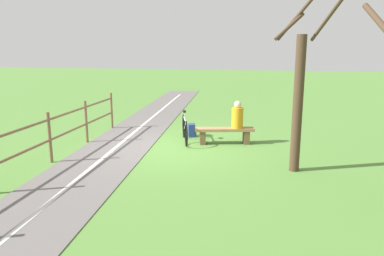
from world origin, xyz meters
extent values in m
plane|color=#548438|center=(0.00, 0.00, 0.00)|extent=(80.00, 80.00, 0.00)
cube|color=#66605E|center=(1.07, 4.00, 0.01)|extent=(5.66, 36.00, 0.02)
cube|color=silver|center=(1.07, 4.00, 0.02)|extent=(3.43, 31.84, 0.00)
cube|color=#937047|center=(-1.44, -0.74, 0.43)|extent=(1.74, 0.76, 0.08)
cube|color=brown|center=(-2.06, -0.89, 0.19)|extent=(0.23, 0.36, 0.39)
cube|color=brown|center=(-0.82, -0.58, 0.19)|extent=(0.23, 0.36, 0.39)
cylinder|color=orange|center=(-1.79, -0.83, 0.76)|extent=(0.40, 0.40, 0.59)
sphere|color=beige|center=(-1.79, -0.83, 1.15)|extent=(0.21, 0.21, 0.21)
torus|color=black|center=(-0.42, -0.23, 0.36)|extent=(0.26, 0.70, 0.72)
torus|color=black|center=(-0.09, -1.27, 0.36)|extent=(0.26, 0.70, 0.72)
cylinder|color=silver|center=(-0.25, -0.75, 0.67)|extent=(0.31, 0.90, 0.04)
cylinder|color=silver|center=(-0.30, -0.60, 0.51)|extent=(0.23, 0.65, 0.34)
cylinder|color=silver|center=(-0.21, -0.91, 0.77)|extent=(0.03, 0.03, 0.20)
cube|color=black|center=(-0.21, -0.91, 0.88)|extent=(0.14, 0.21, 0.05)
cube|color=navy|center=(-0.31, -1.41, 0.20)|extent=(0.28, 0.36, 0.40)
cube|color=#2A438C|center=(-0.43, -1.44, 0.14)|extent=(0.10, 0.22, 0.18)
cylinder|color=brown|center=(2.65, -2.00, 0.62)|extent=(0.08, 0.08, 1.24)
cylinder|color=brown|center=(2.54, -0.02, 0.62)|extent=(0.08, 0.08, 1.24)
cylinder|color=brown|center=(2.43, 1.96, 0.62)|extent=(0.08, 0.08, 1.24)
cylinder|color=#473323|center=(-3.30, 1.32, 1.50)|extent=(0.22, 0.22, 3.00)
cylinder|color=#473323|center=(-3.04, 1.04, 3.18)|extent=(0.65, 0.60, 0.62)
cylinder|color=#473323|center=(-3.81, 1.08, 3.32)|extent=(0.57, 1.10, 0.91)
cylinder|color=#473323|center=(-3.30, 0.83, 3.51)|extent=(1.05, 0.08, 1.28)
camera|label=1|loc=(-2.74, 9.51, 2.68)|focal=34.10mm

